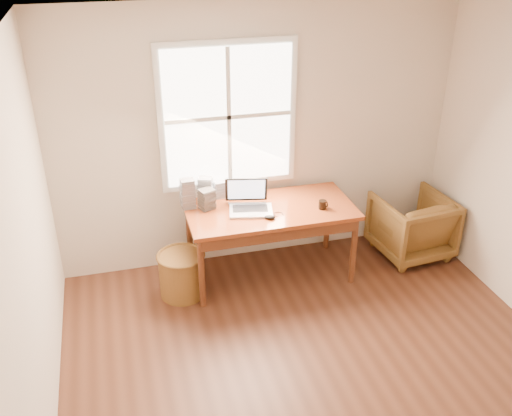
{
  "coord_description": "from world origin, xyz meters",
  "views": [
    {
      "loc": [
        -1.38,
        -2.81,
        3.25
      ],
      "look_at": [
        -0.18,
        1.65,
        0.85
      ],
      "focal_mm": 40.0,
      "sensor_mm": 36.0,
      "label": 1
    }
  ],
  "objects_px": {
    "armchair": "(412,226)",
    "wicker_stool": "(182,275)",
    "coffee_mug": "(322,205)",
    "cd_stack_a": "(206,190)",
    "desk": "(270,210)",
    "laptop": "(251,199)"
  },
  "relations": [
    {
      "from": "armchair",
      "to": "wicker_stool",
      "type": "height_order",
      "value": "armchair"
    },
    {
      "from": "coffee_mug",
      "to": "cd_stack_a",
      "type": "height_order",
      "value": "cd_stack_a"
    },
    {
      "from": "armchair",
      "to": "desk",
      "type": "bearing_deg",
      "value": -5.86
    },
    {
      "from": "laptop",
      "to": "coffee_mug",
      "type": "distance_m",
      "value": 0.69
    },
    {
      "from": "desk",
      "to": "cd_stack_a",
      "type": "distance_m",
      "value": 0.65
    },
    {
      "from": "desk",
      "to": "wicker_stool",
      "type": "distance_m",
      "value": 1.04
    },
    {
      "from": "cd_stack_a",
      "to": "armchair",
      "type": "bearing_deg",
      "value": -7.45
    },
    {
      "from": "coffee_mug",
      "to": "cd_stack_a",
      "type": "relative_size",
      "value": 0.32
    },
    {
      "from": "cd_stack_a",
      "to": "laptop",
      "type": "bearing_deg",
      "value": -39.97
    },
    {
      "from": "desk",
      "to": "cd_stack_a",
      "type": "xyz_separation_m",
      "value": [
        -0.57,
        0.28,
        0.15
      ]
    },
    {
      "from": "wicker_stool",
      "to": "armchair",
      "type": "bearing_deg",
      "value": 2.58
    },
    {
      "from": "armchair",
      "to": "cd_stack_a",
      "type": "height_order",
      "value": "cd_stack_a"
    },
    {
      "from": "desk",
      "to": "cd_stack_a",
      "type": "height_order",
      "value": "cd_stack_a"
    },
    {
      "from": "desk",
      "to": "armchair",
      "type": "distance_m",
      "value": 1.6
    },
    {
      "from": "wicker_stool",
      "to": "coffee_mug",
      "type": "distance_m",
      "value": 1.48
    },
    {
      "from": "wicker_stool",
      "to": "laptop",
      "type": "height_order",
      "value": "laptop"
    },
    {
      "from": "laptop",
      "to": "wicker_stool",
      "type": "bearing_deg",
      "value": -161.23
    },
    {
      "from": "desk",
      "to": "wicker_stool",
      "type": "bearing_deg",
      "value": -172.96
    },
    {
      "from": "armchair",
      "to": "laptop",
      "type": "xyz_separation_m",
      "value": [
        -1.75,
        -0.03,
        0.55
      ]
    },
    {
      "from": "desk",
      "to": "armchair",
      "type": "xyz_separation_m",
      "value": [
        1.55,
        0.0,
        -0.4
      ]
    },
    {
      "from": "wicker_stool",
      "to": "laptop",
      "type": "xyz_separation_m",
      "value": [
        0.69,
        0.08,
        0.67
      ]
    },
    {
      "from": "armchair",
      "to": "wicker_stool",
      "type": "xyz_separation_m",
      "value": [
        -2.44,
        -0.11,
        -0.12
      ]
    }
  ]
}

